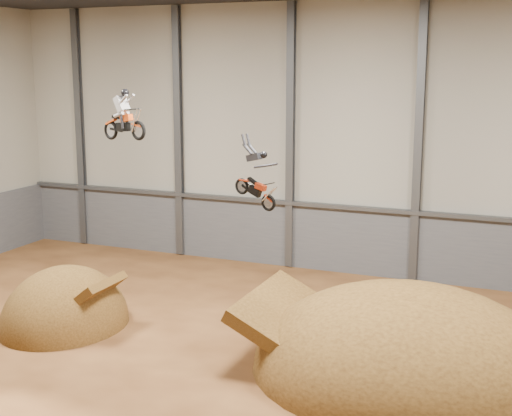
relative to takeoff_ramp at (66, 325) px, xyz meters
The scene contains 12 objects.
floor 9.42m from the takeoff_ramp, 17.20° to the right, with size 40.00×40.00×0.00m, color #4C2A14.
back_wall 16.71m from the takeoff_ramp, 53.61° to the left, with size 40.00×0.10×14.00m, color #9D998B.
lower_band_back 15.19m from the takeoff_ramp, 53.38° to the left, with size 39.80×0.18×3.50m, color #53545A.
steel_rail 15.39m from the takeoff_ramp, 53.04° to the left, with size 39.80×0.35×0.20m, color #47494F.
steel_column_0 15.88m from the takeoff_ramp, 122.54° to the left, with size 0.40×0.36×13.90m, color #47494F.
steel_column_1 13.94m from the takeoff_ramp, 94.75° to the left, with size 0.40×0.36×13.90m, color #47494F.
steel_column_2 15.02m from the takeoff_ramp, 64.74° to the left, with size 0.40×0.36×13.90m, color #47494F.
steel_column_3 18.59m from the takeoff_ramp, 44.24° to the left, with size 0.40×0.36×13.90m, color #47494F.
takeoff_ramp is the anchor object (origin of this frame).
landing_ramp 14.23m from the takeoff_ramp, ahead, with size 11.10×9.82×6.40m, color #3F270F.
fmx_rider_a 9.52m from the takeoff_ramp, ahead, with size 2.34×0.89×2.12m, color #EB4F14, non-canonical shape.
fmx_rider_b 11.55m from the takeoff_ramp, ahead, with size 2.40×0.69×2.06m, color #AD2F12, non-canonical shape.
Camera 1 is at (9.36, -20.38, 10.79)m, focal length 50.00 mm.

